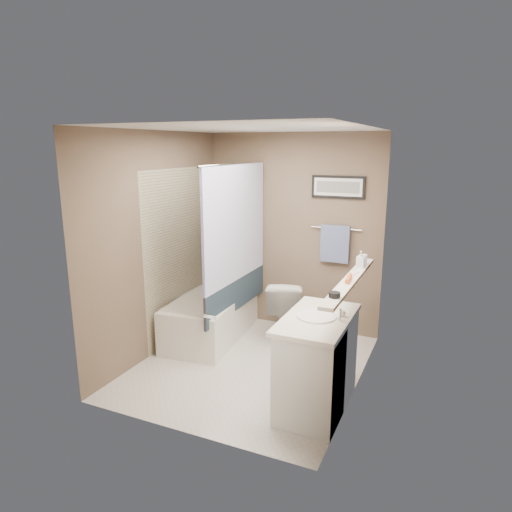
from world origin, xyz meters
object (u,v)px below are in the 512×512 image
at_px(vanity, 317,365).
at_px(soap_bottle, 361,259).
at_px(candle_bowl_near, 334,295).
at_px(hair_brush_front, 349,278).
at_px(toilet, 286,308).
at_px(bathtub, 213,315).
at_px(glass_jar, 363,260).

bearing_deg(vanity, soap_bottle, 75.79).
xyz_separation_m(vanity, candle_bowl_near, (0.19, -0.24, 0.73)).
bearing_deg(hair_brush_front, candle_bowl_near, -90.00).
bearing_deg(toilet, candle_bowl_near, 105.82).
height_order(toilet, vanity, vanity).
height_order(bathtub, glass_jar, glass_jar).
bearing_deg(glass_jar, vanity, -102.39).
relative_size(toilet, glass_jar, 7.23).
distance_m(bathtub, vanity, 1.90).
distance_m(candle_bowl_near, hair_brush_front, 0.48).
distance_m(vanity, hair_brush_front, 0.80).
relative_size(toilet, soap_bottle, 4.54).
distance_m(toilet, hair_brush_front, 1.64).
bearing_deg(candle_bowl_near, glass_jar, 90.00).
relative_size(toilet, hair_brush_front, 3.29).
distance_m(hair_brush_front, soap_bottle, 0.49).
relative_size(hair_brush_front, soap_bottle, 1.38).
height_order(bathtub, soap_bottle, soap_bottle).
xyz_separation_m(toilet, candle_bowl_near, (0.96, -1.55, 0.77)).
bearing_deg(hair_brush_front, bathtub, 156.60).
distance_m(toilet, soap_bottle, 1.40).
xyz_separation_m(bathtub, soap_bottle, (1.79, -0.28, 0.94)).
bearing_deg(vanity, candle_bowl_near, -51.78).
bearing_deg(vanity, hair_brush_front, 52.38).
height_order(glass_jar, soap_bottle, soap_bottle).
distance_m(vanity, candle_bowl_near, 0.79).
bearing_deg(bathtub, hair_brush_front, -29.21).
bearing_deg(toilet, glass_jar, 137.95).
bearing_deg(bathtub, candle_bowl_near, -40.76).
xyz_separation_m(hair_brush_front, soap_bottle, (0.00, 0.49, 0.06)).
bearing_deg(toilet, vanity, 104.60).
distance_m(bathtub, hair_brush_front, 2.14).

